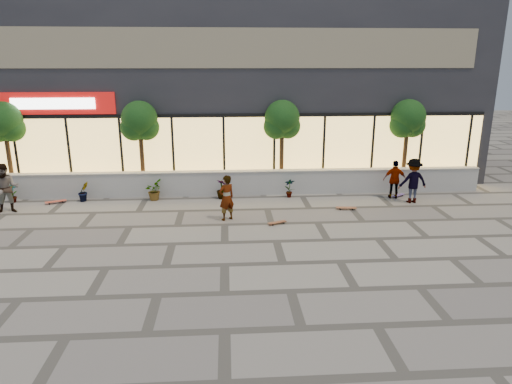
{
  "coord_description": "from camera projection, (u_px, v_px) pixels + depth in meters",
  "views": [
    {
      "loc": [
        0.11,
        -11.7,
        5.46
      ],
      "look_at": [
        1.06,
        2.79,
        1.3
      ],
      "focal_mm": 32.0,
      "sensor_mm": 36.0,
      "label": 1
    }
  ],
  "objects": [
    {
      "name": "skater_right_near",
      "position": [
        395.0,
        180.0,
        18.74
      ],
      "size": [
        0.98,
        0.53,
        1.59
      ],
      "primitive_type": "imported",
      "rotation": [
        0.0,
        0.0,
        2.98
      ],
      "color": "silver",
      "rests_on": "ground"
    },
    {
      "name": "planter_wall",
      "position": [
        225.0,
        183.0,
        19.29
      ],
      "size": [
        22.0,
        0.42,
        1.04
      ],
      "color": "beige",
      "rests_on": "ground"
    },
    {
      "name": "ground",
      "position": [
        225.0,
        265.0,
        12.72
      ],
      "size": [
        80.0,
        80.0,
        0.0
      ],
      "primitive_type": "plane",
      "color": "gray",
      "rests_on": "ground"
    },
    {
      "name": "shrub_d",
      "position": [
        222.0,
        189.0,
        18.79
      ],
      "size": [
        0.64,
        0.64,
        0.81
      ],
      "primitive_type": "imported",
      "rotation": [
        0.0,
        0.0,
        2.46
      ],
      "color": "#123912",
      "rests_on": "ground"
    },
    {
      "name": "shrub_b",
      "position": [
        84.0,
        191.0,
        18.44
      ],
      "size": [
        0.57,
        0.57,
        0.81
      ],
      "primitive_type": "imported",
      "rotation": [
        0.0,
        0.0,
        0.82
      ],
      "color": "#123912",
      "rests_on": "ground"
    },
    {
      "name": "shrub_c",
      "position": [
        154.0,
        190.0,
        18.61
      ],
      "size": [
        0.68,
        0.77,
        0.81
      ],
      "primitive_type": "imported",
      "rotation": [
        0.0,
        0.0,
        1.64
      ],
      "color": "#123912",
      "rests_on": "ground"
    },
    {
      "name": "skateboard_right_near",
      "position": [
        346.0,
        208.0,
        17.45
      ],
      "size": [
        0.79,
        0.29,
        0.09
      ],
      "rotation": [
        0.0,
        0.0,
        -0.12
      ],
      "color": "brown",
      "rests_on": "ground"
    },
    {
      "name": "skater_center",
      "position": [
        227.0,
        198.0,
        16.13
      ],
      "size": [
        0.72,
        0.65,
        1.64
      ],
      "primitive_type": "imported",
      "rotation": [
        0.0,
        0.0,
        3.69
      ],
      "color": "white",
      "rests_on": "ground"
    },
    {
      "name": "skateboard_center",
      "position": [
        277.0,
        222.0,
        15.88
      ],
      "size": [
        0.7,
        0.44,
        0.08
      ],
      "rotation": [
        0.0,
        0.0,
        0.41
      ],
      "color": "brown",
      "rests_on": "ground"
    },
    {
      "name": "skateboard_left",
      "position": [
        56.0,
        201.0,
        18.22
      ],
      "size": [
        0.81,
        0.52,
        0.1
      ],
      "rotation": [
        0.0,
        0.0,
        0.44
      ],
      "color": "#E3452A",
      "rests_on": "ground"
    },
    {
      "name": "shrub_e",
      "position": [
        289.0,
        188.0,
        18.97
      ],
      "size": [
        0.46,
        0.35,
        0.81
      ],
      "primitive_type": "imported",
      "rotation": [
        0.0,
        0.0,
        3.28
      ],
      "color": "#123912",
      "rests_on": "ground"
    },
    {
      "name": "tree_west",
      "position": [
        4.0,
        124.0,
        18.72
      ],
      "size": [
        1.6,
        1.5,
        3.92
      ],
      "color": "#402B17",
      "rests_on": "ground"
    },
    {
      "name": "retail_building",
      "position": [
        223.0,
        86.0,
        23.53
      ],
      "size": [
        24.0,
        9.17,
        8.5
      ],
      "color": "#25252A",
      "rests_on": "ground"
    },
    {
      "name": "skateboard_right_far",
      "position": [
        398.0,
        195.0,
        19.11
      ],
      "size": [
        0.7,
        0.53,
        0.09
      ],
      "rotation": [
        0.0,
        0.0,
        0.56
      ],
      "color": "#71549A",
      "rests_on": "ground"
    },
    {
      "name": "shrub_a",
      "position": [
        12.0,
        193.0,
        18.26
      ],
      "size": [
        0.43,
        0.29,
        0.81
      ],
      "primitive_type": "imported",
      "color": "#123912",
      "rests_on": "ground"
    },
    {
      "name": "skater_right_far",
      "position": [
        413.0,
        181.0,
        18.15
      ],
      "size": [
        1.2,
        0.75,
        1.79
      ],
      "primitive_type": "imported",
      "rotation": [
        0.0,
        0.0,
        3.21
      ],
      "color": "maroon",
      "rests_on": "ground"
    },
    {
      "name": "tree_east",
      "position": [
        408.0,
        121.0,
        19.79
      ],
      "size": [
        1.6,
        1.5,
        3.92
      ],
      "color": "#402B17",
      "rests_on": "ground"
    },
    {
      "name": "skater_left",
      "position": [
        6.0,
        188.0,
        16.88
      ],
      "size": [
        1.05,
        0.9,
        1.88
      ],
      "primitive_type": "imported",
      "rotation": [
        0.0,
        0.0,
        0.23
      ],
      "color": "#8E895C",
      "rests_on": "ground"
    },
    {
      "name": "tree_mideast",
      "position": [
        282.0,
        122.0,
        19.44
      ],
      "size": [
        1.6,
        1.5,
        3.92
      ],
      "color": "#402B17",
      "rests_on": "ground"
    },
    {
      "name": "tree_midwest",
      "position": [
        140.0,
        123.0,
        19.07
      ],
      "size": [
        1.6,
        1.5,
        3.92
      ],
      "color": "#402B17",
      "rests_on": "ground"
    }
  ]
}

